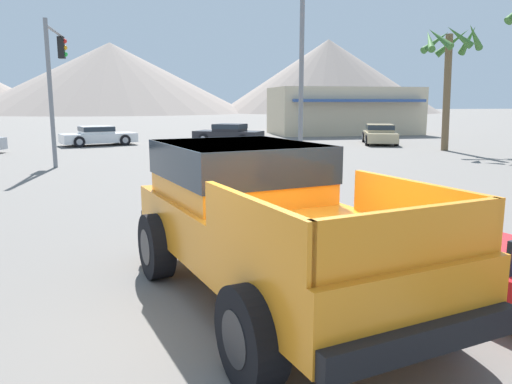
{
  "coord_description": "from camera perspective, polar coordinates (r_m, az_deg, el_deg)",
  "views": [
    {
      "loc": [
        -1.2,
        -5.28,
        2.48
      ],
      "look_at": [
        0.14,
        1.48,
        1.23
      ],
      "focal_mm": 35.0,
      "sensor_mm": 36.0,
      "label": 1
    }
  ],
  "objects": [
    {
      "name": "palm_tree_tall",
      "position": [
        27.77,
        21.25,
        14.28
      ],
      "size": [
        3.15,
        3.06,
        6.26
      ],
      "color": "brown",
      "rests_on": "ground_plane"
    },
    {
      "name": "storefront_building",
      "position": [
        40.28,
        9.98,
        9.13
      ],
      "size": [
        11.07,
        6.59,
        3.58
      ],
      "color": "beige",
      "rests_on": "ground_plane"
    },
    {
      "name": "parked_car_white",
      "position": [
        30.42,
        -17.62,
        6.18
      ],
      "size": [
        4.49,
        3.11,
        1.11
      ],
      "rotation": [
        0.0,
        0.0,
        5.06
      ],
      "color": "white",
      "rests_on": "ground_plane"
    },
    {
      "name": "parked_car_dark",
      "position": [
        30.42,
        -3.13,
        6.7
      ],
      "size": [
        4.37,
        3.55,
        1.18
      ],
      "rotation": [
        0.0,
        0.0,
        1.04
      ],
      "color": "#232328",
      "rests_on": "ground_plane"
    },
    {
      "name": "traffic_light_main",
      "position": [
        21.82,
        -21.93,
        13.09
      ],
      "size": [
        0.38,
        3.44,
        5.5
      ],
      "rotation": [
        0.0,
        0.0,
        1.57
      ],
      "color": "slate",
      "rests_on": "ground_plane"
    },
    {
      "name": "orange_pickup_truck",
      "position": [
        6.36,
        0.38,
        -2.22
      ],
      "size": [
        3.34,
        5.57,
        1.93
      ],
      "rotation": [
        0.0,
        0.0,
        0.26
      ],
      "color": "orange",
      "rests_on": "ground_plane"
    },
    {
      "name": "distant_mountain_range",
      "position": [
        123.06,
        -11.13,
        12.57
      ],
      "size": [
        137.55,
        64.35,
        17.26
      ],
      "color": "gray",
      "rests_on": "ground_plane"
    },
    {
      "name": "ground_plane",
      "position": [
        5.95,
        1.49,
        -14.34
      ],
      "size": [
        320.0,
        320.0,
        0.0
      ],
      "primitive_type": "plane",
      "color": "slate"
    },
    {
      "name": "parked_car_tan",
      "position": [
        30.83,
        13.96,
        6.46
      ],
      "size": [
        2.95,
        4.4,
        1.17
      ],
      "rotation": [
        0.0,
        0.0,
        2.81
      ],
      "color": "tan",
      "rests_on": "ground_plane"
    },
    {
      "name": "street_lamp_post",
      "position": [
        15.4,
        5.33,
        20.39
      ],
      "size": [
        0.9,
        0.24,
        8.8
      ],
      "color": "slate",
      "rests_on": "ground_plane"
    }
  ]
}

